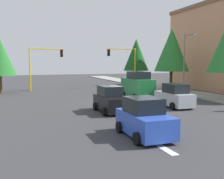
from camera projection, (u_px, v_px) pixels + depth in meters
ground_plane at (123, 103)px, 24.26m from camera, size 120.00×120.00×0.00m
sidewalk_kerb at (188, 92)px, 32.40m from camera, size 80.00×4.00×0.15m
lane_arrow_near at (154, 142)px, 12.46m from camera, size 2.40×1.10×1.10m
traffic_signal_far_left at (124, 60)px, 38.87m from camera, size 0.36×4.59×5.84m
traffic_signal_far_right at (44, 60)px, 35.12m from camera, size 0.36×4.59×5.67m
street_lamp_curbside at (186, 57)px, 30.23m from camera, size 2.15×0.28×7.00m
tree_roadside_mid at (172, 50)px, 34.51m from camera, size 4.47×4.47×8.18m
tree_roadside_far at (136, 55)px, 43.78m from camera, size 4.14×4.14×7.56m
delivery_van_green at (137, 86)px, 28.19m from camera, size 4.80×2.22×2.77m
car_black at (110, 100)px, 19.99m from camera, size 3.87×1.98×1.98m
car_blue at (144, 119)px, 13.35m from camera, size 3.65×2.07×1.98m
car_silver at (174, 96)px, 22.23m from camera, size 3.84×1.95×1.98m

